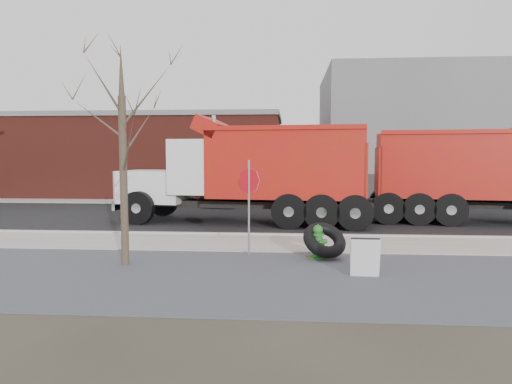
# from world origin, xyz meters

# --- Properties ---
(ground) EXTENTS (120.00, 120.00, 0.00)m
(ground) POSITION_xyz_m (0.00, 0.00, 0.00)
(ground) COLOR #383328
(ground) RESTS_ON ground
(gravel_verge) EXTENTS (60.00, 5.00, 0.03)m
(gravel_verge) POSITION_xyz_m (0.00, -3.50, 0.01)
(gravel_verge) COLOR slate
(gravel_verge) RESTS_ON ground
(sidewalk) EXTENTS (60.00, 2.50, 0.06)m
(sidewalk) POSITION_xyz_m (0.00, 0.25, 0.03)
(sidewalk) COLOR #9E9B93
(sidewalk) RESTS_ON ground
(curb) EXTENTS (60.00, 0.15, 0.11)m
(curb) POSITION_xyz_m (0.00, 1.55, 0.06)
(curb) COLOR #9E9B93
(curb) RESTS_ON ground
(road) EXTENTS (60.00, 9.40, 0.02)m
(road) POSITION_xyz_m (0.00, 6.30, 0.01)
(road) COLOR black
(road) RESTS_ON ground
(far_sidewalk) EXTENTS (60.00, 2.00, 0.06)m
(far_sidewalk) POSITION_xyz_m (0.00, 12.00, 0.03)
(far_sidewalk) COLOR #9E9B93
(far_sidewalk) RESTS_ON ground
(building_grey) EXTENTS (12.00, 10.00, 8.00)m
(building_grey) POSITION_xyz_m (9.00, 18.00, 4.00)
(building_grey) COLOR slate
(building_grey) RESTS_ON ground
(building_brick) EXTENTS (20.20, 8.20, 5.30)m
(building_brick) POSITION_xyz_m (-10.00, 17.00, 2.65)
(building_brick) COLOR maroon
(building_brick) RESTS_ON ground
(bare_tree) EXTENTS (3.20, 3.20, 5.20)m
(bare_tree) POSITION_xyz_m (-3.20, -2.60, 3.30)
(bare_tree) COLOR #382D23
(bare_tree) RESTS_ON ground
(fire_hydrant) EXTENTS (0.50, 0.49, 0.88)m
(fire_hydrant) POSITION_xyz_m (1.42, -1.59, 0.40)
(fire_hydrant) COLOR #2F762D
(fire_hydrant) RESTS_ON ground
(truck_tire) EXTENTS (1.43, 1.41, 0.93)m
(truck_tire) POSITION_xyz_m (1.59, -1.56, 0.49)
(truck_tire) COLOR black
(truck_tire) RESTS_ON ground
(stop_sign) EXTENTS (0.54, 0.46, 2.51)m
(stop_sign) POSITION_xyz_m (-0.35, -1.32, 1.72)
(stop_sign) COLOR gray
(stop_sign) RESTS_ON ground
(sandwich_board) EXTENTS (0.63, 0.41, 0.84)m
(sandwich_board) POSITION_xyz_m (2.32, -3.28, 0.45)
(sandwich_board) COLOR silver
(sandwich_board) RESTS_ON ground
(dump_truck_red_a) EXTENTS (9.95, 3.76, 3.93)m
(dump_truck_red_a) POSITION_xyz_m (8.31, 5.13, 2.00)
(dump_truck_red_a) COLOR black
(dump_truck_red_a) RESTS_ON ground
(dump_truck_red_b) EXTENTS (9.88, 3.76, 4.06)m
(dump_truck_red_b) POSITION_xyz_m (-0.71, 4.46, 2.07)
(dump_truck_red_b) COLOR black
(dump_truck_red_b) RESTS_ON ground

